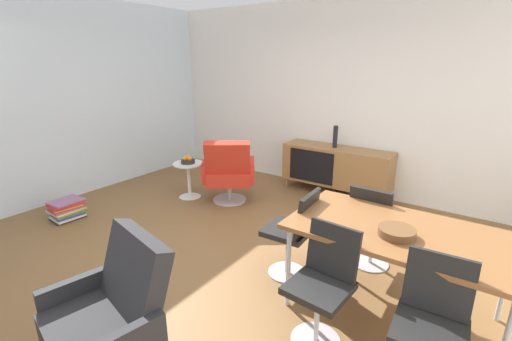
{
  "coord_description": "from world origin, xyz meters",
  "views": [
    {
      "loc": [
        1.87,
        -2.45,
        1.95
      ],
      "look_at": [
        -0.08,
        0.34,
        0.87
      ],
      "focal_mm": 24.51,
      "sensor_mm": 36.0,
      "label": 1
    }
  ],
  "objects_px": {
    "dining_table": "(399,234)",
    "dining_chair_front_left": "(323,282)",
    "fruit_bowl": "(188,160)",
    "vase_cobalt": "(335,137)",
    "dining_chair_back_left": "(372,223)",
    "armchair_black_shell": "(111,315)",
    "wooden_bowl_on_table": "(397,232)",
    "side_table_round": "(189,176)",
    "sideboard": "(336,166)",
    "dining_chair_near_window": "(294,230)",
    "dining_chair_front_right": "(431,322)",
    "magazine_stack": "(67,209)",
    "lounge_chair_red": "(229,171)"
  },
  "relations": [
    {
      "from": "fruit_bowl",
      "to": "magazine_stack",
      "type": "relative_size",
      "value": 0.49
    },
    {
      "from": "dining_table",
      "to": "wooden_bowl_on_table",
      "type": "bearing_deg",
      "value": -87.76
    },
    {
      "from": "armchair_black_shell",
      "to": "dining_chair_front_left",
      "type": "bearing_deg",
      "value": 48.9
    },
    {
      "from": "sideboard",
      "to": "dining_chair_front_right",
      "type": "distance_m",
      "value": 3.28
    },
    {
      "from": "dining_chair_near_window",
      "to": "side_table_round",
      "type": "height_order",
      "value": "dining_chair_near_window"
    },
    {
      "from": "dining_chair_front_left",
      "to": "dining_chair_near_window",
      "type": "distance_m",
      "value": 0.78
    },
    {
      "from": "dining_chair_front_left",
      "to": "side_table_round",
      "type": "xyz_separation_m",
      "value": [
        -2.78,
        1.43,
        -0.15
      ]
    },
    {
      "from": "dining_table",
      "to": "dining_chair_front_right",
      "type": "bearing_deg",
      "value": -58.2
    },
    {
      "from": "dining_chair_near_window",
      "to": "side_table_round",
      "type": "xyz_separation_m",
      "value": [
        -2.23,
        0.87,
        -0.15
      ]
    },
    {
      "from": "dining_table",
      "to": "dining_chair_front_left",
      "type": "bearing_deg",
      "value": -121.73
    },
    {
      "from": "armchair_black_shell",
      "to": "vase_cobalt",
      "type": "bearing_deg",
      "value": 92.79
    },
    {
      "from": "sideboard",
      "to": "dining_table",
      "type": "height_order",
      "value": "dining_table"
    },
    {
      "from": "dining_chair_front_right",
      "to": "fruit_bowl",
      "type": "relative_size",
      "value": 4.28
    },
    {
      "from": "lounge_chair_red",
      "to": "armchair_black_shell",
      "type": "relative_size",
      "value": 1.0
    },
    {
      "from": "dining_table",
      "to": "dining_chair_back_left",
      "type": "xyz_separation_m",
      "value": [
        -0.35,
        0.56,
        -0.23
      ]
    },
    {
      "from": "fruit_bowl",
      "to": "sideboard",
      "type": "bearing_deg",
      "value": 38.0
    },
    {
      "from": "side_table_round",
      "to": "fruit_bowl",
      "type": "height_order",
      "value": "fruit_bowl"
    },
    {
      "from": "sideboard",
      "to": "wooden_bowl_on_table",
      "type": "distance_m",
      "value": 2.74
    },
    {
      "from": "magazine_stack",
      "to": "wooden_bowl_on_table",
      "type": "bearing_deg",
      "value": 6.72
    },
    {
      "from": "dining_chair_front_left",
      "to": "dining_chair_back_left",
      "type": "distance_m",
      "value": 1.12
    },
    {
      "from": "dining_chair_front_left",
      "to": "vase_cobalt",
      "type": "bearing_deg",
      "value": 111.72
    },
    {
      "from": "lounge_chair_red",
      "to": "magazine_stack",
      "type": "relative_size",
      "value": 2.33
    },
    {
      "from": "dining_chair_back_left",
      "to": "side_table_round",
      "type": "distance_m",
      "value": 2.79
    },
    {
      "from": "lounge_chair_red",
      "to": "magazine_stack",
      "type": "xyz_separation_m",
      "value": [
        -1.35,
        -1.62,
        -0.34
      ]
    },
    {
      "from": "dining_chair_front_left",
      "to": "side_table_round",
      "type": "distance_m",
      "value": 3.13
    },
    {
      "from": "sideboard",
      "to": "dining_chair_front_right",
      "type": "bearing_deg",
      "value": -57.63
    },
    {
      "from": "side_table_round",
      "to": "vase_cobalt",
      "type": "bearing_deg",
      "value": 38.71
    },
    {
      "from": "sideboard",
      "to": "dining_chair_back_left",
      "type": "relative_size",
      "value": 1.87
    },
    {
      "from": "lounge_chair_red",
      "to": "sideboard",
      "type": "bearing_deg",
      "value": 46.62
    },
    {
      "from": "sideboard",
      "to": "magazine_stack",
      "type": "relative_size",
      "value": 3.94
    },
    {
      "from": "dining_chair_near_window",
      "to": "armchair_black_shell",
      "type": "height_order",
      "value": "armchair_black_shell"
    },
    {
      "from": "wooden_bowl_on_table",
      "to": "side_table_round",
      "type": "relative_size",
      "value": 0.5
    },
    {
      "from": "dining_chair_back_left",
      "to": "dining_table",
      "type": "bearing_deg",
      "value": -57.86
    },
    {
      "from": "armchair_black_shell",
      "to": "wooden_bowl_on_table",
      "type": "bearing_deg",
      "value": 49.65
    },
    {
      "from": "dining_chair_front_left",
      "to": "fruit_bowl",
      "type": "xyz_separation_m",
      "value": [
        -2.78,
        1.43,
        0.09
      ]
    },
    {
      "from": "dining_table",
      "to": "dining_chair_near_window",
      "type": "bearing_deg",
      "value": 179.79
    },
    {
      "from": "dining_chair_near_window",
      "to": "fruit_bowl",
      "type": "bearing_deg",
      "value": 158.84
    },
    {
      "from": "dining_table",
      "to": "wooden_bowl_on_table",
      "type": "relative_size",
      "value": 6.15
    },
    {
      "from": "dining_table",
      "to": "wooden_bowl_on_table",
      "type": "height_order",
      "value": "wooden_bowl_on_table"
    },
    {
      "from": "wooden_bowl_on_table",
      "to": "armchair_black_shell",
      "type": "xyz_separation_m",
      "value": [
        -1.27,
        -1.49,
        -0.3
      ]
    },
    {
      "from": "dining_chair_near_window",
      "to": "magazine_stack",
      "type": "xyz_separation_m",
      "value": [
        -2.97,
        -0.58,
        -0.34
      ]
    },
    {
      "from": "sideboard",
      "to": "armchair_black_shell",
      "type": "distance_m",
      "value": 3.82
    },
    {
      "from": "sideboard",
      "to": "armchair_black_shell",
      "type": "xyz_separation_m",
      "value": [
        0.14,
        -3.82,
        0.03
      ]
    },
    {
      "from": "dining_chair_front_left",
      "to": "dining_chair_back_left",
      "type": "xyz_separation_m",
      "value": [
        -0.01,
        1.12,
        0.0
      ]
    },
    {
      "from": "dining_table",
      "to": "fruit_bowl",
      "type": "xyz_separation_m",
      "value": [
        -3.12,
        0.87,
        -0.14
      ]
    },
    {
      "from": "dining_table",
      "to": "wooden_bowl_on_table",
      "type": "distance_m",
      "value": 0.14
    },
    {
      "from": "fruit_bowl",
      "to": "vase_cobalt",
      "type": "bearing_deg",
      "value": 38.71
    },
    {
      "from": "dining_chair_front_right",
      "to": "fruit_bowl",
      "type": "distance_m",
      "value": 3.75
    },
    {
      "from": "lounge_chair_red",
      "to": "armchair_black_shell",
      "type": "distance_m",
      "value": 2.93
    },
    {
      "from": "armchair_black_shell",
      "to": "magazine_stack",
      "type": "height_order",
      "value": "armchair_black_shell"
    }
  ]
}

